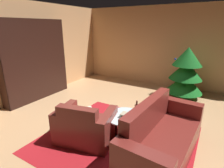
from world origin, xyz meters
TOP-DOWN VIEW (x-y plane):
  - ground_plane at (0.00, 0.00)m, footprint 7.76×7.76m
  - wall_back at (0.00, 3.26)m, footprint 6.45×0.06m
  - wall_left at (-3.20, 0.00)m, footprint 0.06×6.58m
  - area_rug at (0.10, -0.50)m, footprint 2.70×2.55m
  - bookshelf_unit at (-2.96, 0.29)m, footprint 0.33×2.02m
  - armchair_red at (-0.41, -0.83)m, footprint 1.16×0.95m
  - couch_red at (0.93, -0.56)m, footprint 0.92×1.98m
  - coffee_table at (0.20, -0.39)m, footprint 0.73×0.73m
  - book_stack_on_table at (0.24, -0.43)m, footprint 0.22×0.17m
  - bottle_on_table at (0.39, -0.32)m, footprint 0.08×0.08m
  - decorated_tree at (0.79, 2.38)m, footprint 1.04×1.04m

SIDE VIEW (x-z plane):
  - ground_plane at x=0.00m, z-range 0.00..0.00m
  - area_rug at x=0.10m, z-range 0.00..0.01m
  - armchair_red at x=-0.41m, z-range -0.11..0.69m
  - couch_red at x=0.93m, z-range -0.14..0.79m
  - coffee_table at x=0.20m, z-range 0.19..0.67m
  - book_stack_on_table at x=0.24m, z-range 0.48..0.56m
  - bottle_on_table at x=0.39m, z-range 0.44..0.77m
  - decorated_tree at x=0.79m, z-range 0.03..1.54m
  - bookshelf_unit at x=-2.96m, z-range -0.02..2.24m
  - wall_back at x=0.00m, z-range 0.00..2.74m
  - wall_left at x=-3.20m, z-range 0.00..2.74m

